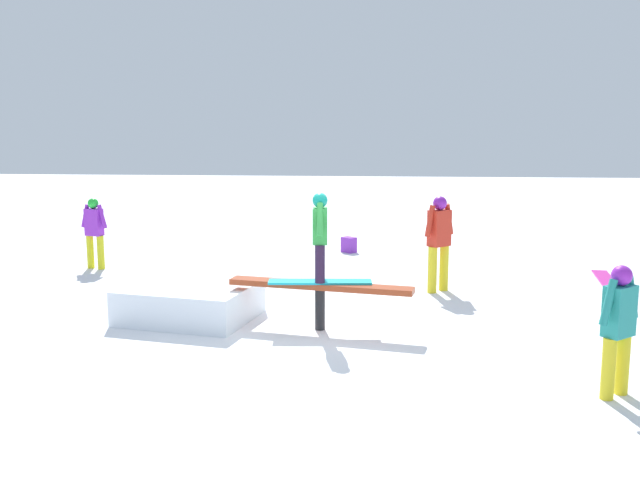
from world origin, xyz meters
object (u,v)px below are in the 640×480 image
(main_rider_on_rail, at_px, (320,240))
(bystander_teal, at_px, (618,324))
(rail_feature, at_px, (320,290))
(bystander_red, at_px, (439,238))
(loose_snowboard_magenta, at_px, (605,279))
(bystander_purple, at_px, (94,229))
(backpack_on_snow, at_px, (349,245))

(main_rider_on_rail, bearing_deg, bystander_teal, -38.32)
(rail_feature, height_order, bystander_red, bystander_red)
(loose_snowboard_magenta, bearing_deg, bystander_teal, 172.12)
(bystander_purple, xyz_separation_m, backpack_on_snow, (4.92, 2.26, -0.62))
(bystander_teal, height_order, backpack_on_snow, bystander_teal)
(bystander_red, height_order, backpack_on_snow, bystander_red)
(bystander_red, relative_size, loose_snowboard_magenta, 1.10)
(bystander_red, distance_m, backpack_on_snow, 4.11)
(rail_feature, height_order, loose_snowboard_magenta, rail_feature)
(main_rider_on_rail, relative_size, bystander_red, 0.88)
(bystander_purple, bearing_deg, bystander_teal, 159.79)
(bystander_red, relative_size, backpack_on_snow, 4.82)
(rail_feature, relative_size, bystander_red, 1.59)
(loose_snowboard_magenta, bearing_deg, backpack_on_snow, 71.49)
(rail_feature, relative_size, main_rider_on_rail, 1.81)
(bystander_purple, bearing_deg, main_rider_on_rail, 157.79)
(rail_feature, bearing_deg, backpack_on_snow, 100.34)
(bystander_purple, bearing_deg, backpack_on_snow, -138.64)
(bystander_purple, distance_m, bystander_red, 6.76)
(bystander_teal, xyz_separation_m, backpack_on_snow, (-3.18, 8.33, -0.62))
(main_rider_on_rail, bearing_deg, bystander_red, 49.11)
(main_rider_on_rail, distance_m, bystander_teal, 3.99)
(bystander_teal, xyz_separation_m, bystander_red, (-1.48, 4.66, 0.13))
(loose_snowboard_magenta, relative_size, backpack_on_snow, 4.39)
(bystander_red, xyz_separation_m, backpack_on_snow, (-1.69, 3.67, -0.75))
(bystander_purple, bearing_deg, bystander_red, -175.33)
(main_rider_on_rail, relative_size, bystander_purple, 1.03)
(bystander_teal, distance_m, backpack_on_snow, 8.94)
(main_rider_on_rail, bearing_deg, bystander_purple, 136.58)
(bystander_teal, bearing_deg, rail_feature, -73.80)
(rail_feature, distance_m, bystander_teal, 3.97)
(bystander_teal, bearing_deg, backpack_on_snow, -109.19)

